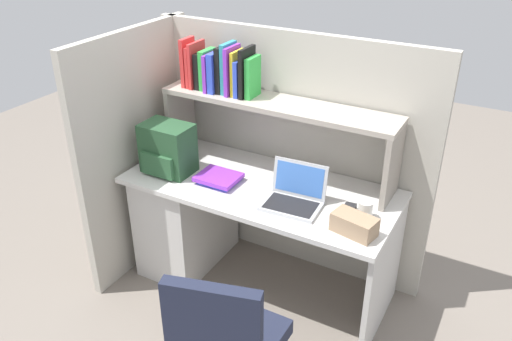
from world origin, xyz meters
The scene contains 12 objects.
ground_plane centered at (0.00, 0.00, 0.00)m, with size 8.00×8.00×0.00m, color slate.
desk centered at (-0.39, 0.00, 0.40)m, with size 1.60×0.70×0.73m.
cubicle_partition_rear centered at (0.00, 0.38, 0.78)m, with size 1.84×0.05×1.55m, color #B2ADA0.
cubicle_partition_left centered at (-0.85, -0.05, 0.78)m, with size 0.05×1.06×1.55m, color #B2ADA0.
overhead_hutch centered at (0.00, 0.20, 1.08)m, with size 1.44×0.28×0.45m.
reference_books_on_shelf centered at (-0.38, 0.20, 1.31)m, with size 0.48×0.18×0.30m.
laptop centered at (0.26, -0.09, 0.78)m, with size 0.33×0.27×0.22m.
backpack centered at (-0.57, -0.12, 0.88)m, with size 0.30×0.23×0.30m.
computer_mouse centered at (0.55, -0.03, 0.75)m, with size 0.06×0.10×0.03m, color #262628.
paper_cup centered at (0.64, -0.04, 0.78)m, with size 0.08×0.08×0.10m, color white.
tissue_box centered at (0.64, -0.20, 0.78)m, with size 0.22×0.12×0.10m, color #9E7F60.
desk_book_stack centered at (-0.23, -0.08, 0.75)m, with size 0.24×0.21×0.05m.
Camera 1 is at (1.26, -2.32, 2.25)m, focal length 36.63 mm.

